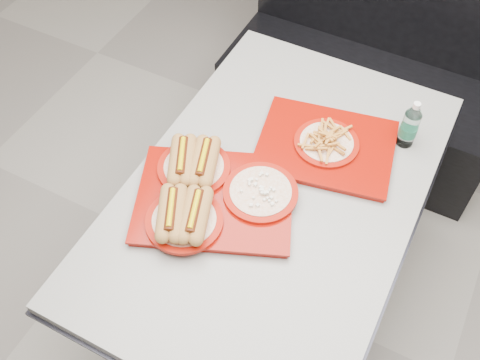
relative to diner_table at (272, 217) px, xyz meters
The scene contains 6 objects.
ground 0.58m from the diner_table, ahead, with size 6.00×6.00×0.00m, color gray.
diner_table is the anchor object (origin of this frame).
booth_bench 1.11m from the diner_table, 90.00° to the left, with size 1.30×0.57×1.35m.
tray_near 0.30m from the diner_table, 140.42° to the right, with size 0.61×0.55×0.11m.
tray_far 0.32m from the diner_table, 70.57° to the left, with size 0.52×0.44×0.09m.
water_bottle 0.56m from the diner_table, 51.01° to the left, with size 0.06×0.06×0.19m.
Camera 1 is at (0.40, -1.03, 2.23)m, focal length 42.00 mm.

